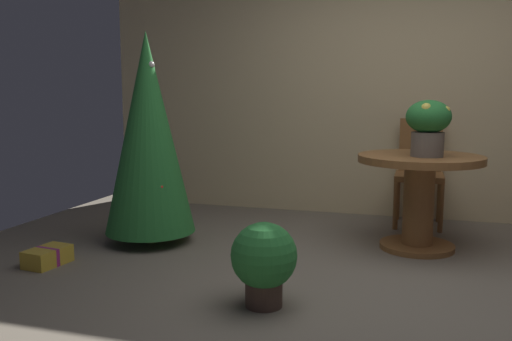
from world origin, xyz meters
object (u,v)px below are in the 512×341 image
(round_dining_table, at_px, (419,187))
(flower_vase, at_px, (428,124))
(gift_box_gold, at_px, (48,256))
(potted_plant, at_px, (264,260))
(wooden_chair_far, at_px, (420,167))
(holiday_tree, at_px, (148,133))

(round_dining_table, distance_m, flower_vase, 0.49)
(gift_box_gold, xyz_separation_m, potted_plant, (1.64, -0.26, 0.21))
(gift_box_gold, bearing_deg, potted_plant, -9.10)
(round_dining_table, relative_size, flower_vase, 2.25)
(round_dining_table, relative_size, gift_box_gold, 2.83)
(wooden_chair_far, distance_m, potted_plant, 2.43)
(potted_plant, bearing_deg, wooden_chair_far, 70.38)
(round_dining_table, relative_size, holiday_tree, 0.56)
(wooden_chair_far, relative_size, potted_plant, 2.01)
(round_dining_table, bearing_deg, gift_box_gold, -154.56)
(wooden_chair_far, distance_m, holiday_tree, 2.43)
(holiday_tree, relative_size, potted_plant, 3.48)
(flower_vase, bearing_deg, potted_plant, -122.42)
(round_dining_table, relative_size, wooden_chair_far, 0.97)
(wooden_chair_far, bearing_deg, flower_vase, -87.31)
(flower_vase, bearing_deg, holiday_tree, -170.64)
(flower_vase, bearing_deg, round_dining_table, 118.69)
(holiday_tree, relative_size, gift_box_gold, 5.06)
(potted_plant, bearing_deg, gift_box_gold, 170.90)
(gift_box_gold, relative_size, potted_plant, 0.69)
(round_dining_table, xyz_separation_m, holiday_tree, (-2.04, -0.42, 0.39))
(flower_vase, height_order, wooden_chair_far, flower_vase)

